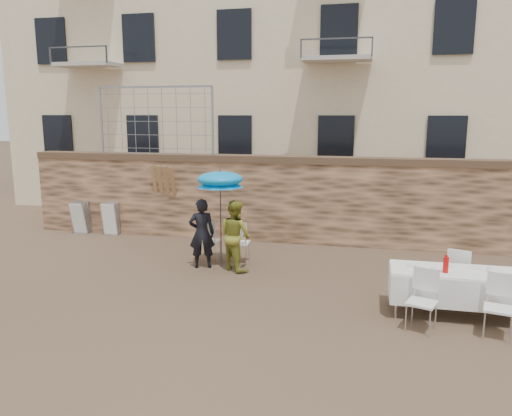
% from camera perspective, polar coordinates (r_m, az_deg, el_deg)
% --- Properties ---
extents(ground, '(80.00, 80.00, 0.00)m').
position_cam_1_polar(ground, '(8.71, -5.91, -11.66)').
color(ground, brown).
rests_on(ground, ground).
extents(stone_wall, '(13.00, 0.50, 2.20)m').
position_cam_1_polar(stone_wall, '(13.07, 1.02, 1.02)').
color(stone_wall, '#896144').
rests_on(stone_wall, ground).
extents(chain_link_fence, '(3.20, 0.06, 1.80)m').
position_cam_1_polar(chain_link_fence, '(13.81, -11.41, 9.68)').
color(chain_link_fence, gray).
rests_on(chain_link_fence, stone_wall).
extents(man_suit, '(0.64, 0.52, 1.52)m').
position_cam_1_polar(man_suit, '(10.85, -6.21, -2.90)').
color(man_suit, black).
rests_on(man_suit, ground).
extents(woman_dress, '(0.93, 0.90, 1.52)m').
position_cam_1_polar(woman_dress, '(10.64, -2.38, -3.14)').
color(woman_dress, gold).
rests_on(woman_dress, ground).
extents(umbrella, '(1.02, 1.02, 2.00)m').
position_cam_1_polar(umbrella, '(10.61, -4.12, 2.98)').
color(umbrella, '#3F3F44').
rests_on(umbrella, ground).
extents(couple_chair_left, '(0.50, 0.50, 0.96)m').
position_cam_1_polar(couple_chair_left, '(11.42, -5.29, -3.64)').
color(couple_chair_left, white).
rests_on(couple_chair_left, ground).
extents(couple_chair_right, '(0.50, 0.50, 0.96)m').
position_cam_1_polar(couple_chair_right, '(11.23, -1.88, -3.85)').
color(couple_chair_right, white).
rests_on(couple_chair_right, ground).
extents(banquet_table, '(2.10, 0.85, 0.78)m').
position_cam_1_polar(banquet_table, '(8.90, 21.95, -6.92)').
color(banquet_table, white).
rests_on(banquet_table, ground).
extents(soda_bottle, '(0.09, 0.09, 0.26)m').
position_cam_1_polar(soda_bottle, '(8.68, 20.87, -6.09)').
color(soda_bottle, red).
rests_on(soda_bottle, banquet_table).
extents(table_chair_front_left, '(0.62, 0.62, 0.96)m').
position_cam_1_polar(table_chair_front_left, '(8.19, 18.43, -10.06)').
color(table_chair_front_left, white).
rests_on(table_chair_front_left, ground).
extents(table_chair_front_right, '(0.58, 0.58, 0.96)m').
position_cam_1_polar(table_chair_front_right, '(8.38, 26.04, -10.14)').
color(table_chair_front_right, white).
rests_on(table_chair_front_right, ground).
extents(table_chair_back, '(0.62, 0.62, 0.96)m').
position_cam_1_polar(table_chair_back, '(9.76, 22.29, -6.95)').
color(table_chair_back, white).
rests_on(table_chair_back, ground).
extents(chair_stack_left, '(0.46, 0.47, 0.92)m').
position_cam_1_polar(chair_stack_left, '(14.88, -19.02, -0.88)').
color(chair_stack_left, white).
rests_on(chair_stack_left, ground).
extents(chair_stack_right, '(0.46, 0.40, 0.92)m').
position_cam_1_polar(chair_stack_right, '(14.43, -15.98, -1.05)').
color(chair_stack_right, white).
rests_on(chair_stack_right, ground).
extents(wood_planks, '(0.70, 0.20, 2.00)m').
position_cam_1_polar(wood_planks, '(13.70, -10.08, 0.89)').
color(wood_planks, '#A37749').
rests_on(wood_planks, ground).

